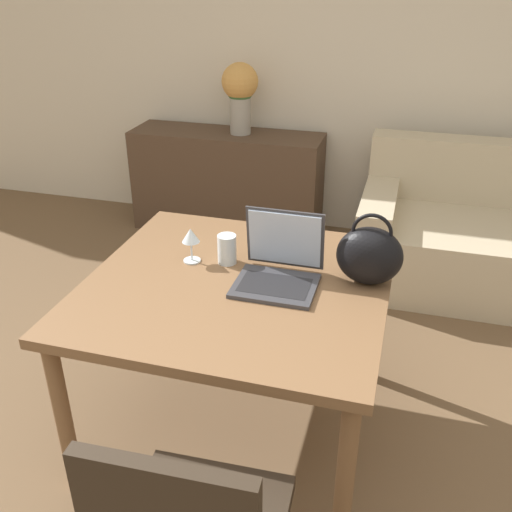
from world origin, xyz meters
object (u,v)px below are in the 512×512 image
object	(u,v)px
couch	(506,243)
wine_glass	(191,238)
laptop	(280,263)
flower_vase	(240,90)
handbag	(370,255)
drinking_glass	(227,249)

from	to	relation	value
couch	wine_glass	bearing A→B (deg)	-133.05
laptop	flower_vase	bearing A→B (deg)	111.38
wine_glass	laptop	bearing A→B (deg)	-6.97
wine_glass	handbag	bearing A→B (deg)	1.85
laptop	handbag	size ratio (longest dim) A/B	1.08
laptop	handbag	world-z (taller)	handbag
couch	drinking_glass	bearing A→B (deg)	-130.62
couch	flower_vase	distance (m)	1.97
laptop	drinking_glass	world-z (taller)	laptop
wine_glass	handbag	world-z (taller)	handbag
wine_glass	flower_vase	size ratio (longest dim) A/B	0.30
handbag	wine_glass	bearing A→B (deg)	-178.15
couch	flower_vase	xyz separation A→B (m)	(-1.79, 0.33, 0.75)
handbag	flower_vase	bearing A→B (deg)	120.23
couch	laptop	xyz separation A→B (m)	(-1.05, -1.57, 0.52)
laptop	flower_vase	size ratio (longest dim) A/B	0.64
couch	drinking_glass	size ratio (longest dim) A/B	14.59
drinking_glass	couch	bearing A→B (deg)	49.38
laptop	wine_glass	world-z (taller)	laptop
flower_vase	drinking_glass	bearing A→B (deg)	-74.42
laptop	drinking_glass	xyz separation A→B (m)	(-0.24, 0.07, -0.01)
flower_vase	couch	bearing A→B (deg)	-10.53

